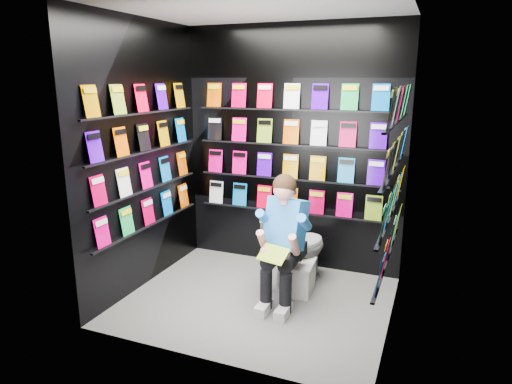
% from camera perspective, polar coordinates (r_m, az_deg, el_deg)
% --- Properties ---
extents(floor, '(2.40, 2.40, 0.00)m').
position_cam_1_polar(floor, '(4.42, 0.13, -13.43)').
color(floor, slate).
rests_on(floor, ground).
extents(ceiling, '(2.40, 2.40, 0.00)m').
position_cam_1_polar(ceiling, '(3.96, 0.15, 22.15)').
color(ceiling, white).
rests_on(ceiling, floor).
extents(wall_back, '(2.40, 0.04, 2.60)m').
position_cam_1_polar(wall_back, '(4.92, 4.48, 5.35)').
color(wall_back, black).
rests_on(wall_back, floor).
extents(wall_front, '(2.40, 0.04, 2.60)m').
position_cam_1_polar(wall_front, '(3.11, -6.72, 0.15)').
color(wall_front, black).
rests_on(wall_front, floor).
extents(wall_left, '(0.04, 2.00, 2.60)m').
position_cam_1_polar(wall_left, '(4.57, -14.02, 4.29)').
color(wall_left, black).
rests_on(wall_left, floor).
extents(wall_right, '(0.04, 2.00, 2.60)m').
position_cam_1_polar(wall_right, '(3.73, 17.54, 1.92)').
color(wall_right, black).
rests_on(wall_right, floor).
extents(comics_back, '(2.10, 0.06, 1.37)m').
position_cam_1_polar(comics_back, '(4.89, 4.37, 5.36)').
color(comics_back, '#F1002D').
rests_on(comics_back, wall_back).
extents(comics_left, '(0.06, 1.70, 1.37)m').
position_cam_1_polar(comics_left, '(4.55, -13.72, 4.34)').
color(comics_left, '#F1002D').
rests_on(comics_left, wall_left).
extents(comics_right, '(0.06, 1.70, 1.37)m').
position_cam_1_polar(comics_right, '(3.73, 17.09, 2.03)').
color(comics_right, '#F1002D').
rests_on(comics_right, wall_right).
extents(toilet, '(0.60, 0.83, 0.73)m').
position_cam_1_polar(toilet, '(4.66, 5.21, -7.08)').
color(toilet, white).
rests_on(toilet, floor).
extents(longbox, '(0.23, 0.39, 0.28)m').
position_cam_1_polar(longbox, '(4.56, 5.74, -10.71)').
color(longbox, white).
rests_on(longbox, floor).
extents(longbox_lid, '(0.25, 0.40, 0.03)m').
position_cam_1_polar(longbox_lid, '(4.49, 5.79, -8.93)').
color(longbox_lid, white).
rests_on(longbox_lid, longbox).
extents(reader, '(0.64, 0.79, 1.28)m').
position_cam_1_polar(reader, '(4.19, 3.81, -4.07)').
color(reader, blue).
rests_on(reader, toilet).
extents(held_comic, '(0.29, 0.21, 0.11)m').
position_cam_1_polar(held_comic, '(3.93, 2.16, -7.78)').
color(held_comic, green).
rests_on(held_comic, reader).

